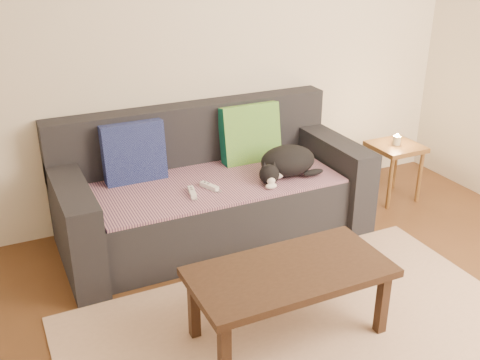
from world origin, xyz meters
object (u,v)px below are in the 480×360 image
at_px(sofa, 211,193).
at_px(wii_remote_a, 192,192).
at_px(coffee_table, 290,277).
at_px(wii_remote_b, 209,186).
at_px(side_table, 395,154).
at_px(cat, 286,162).

distance_m(sofa, wii_remote_a, 0.35).
bearing_deg(coffee_table, wii_remote_b, 90.97).
distance_m(sofa, wii_remote_b, 0.25).
height_order(wii_remote_a, side_table, wii_remote_a).
xyz_separation_m(wii_remote_b, side_table, (1.63, 0.09, -0.08)).
xyz_separation_m(wii_remote_a, side_table, (1.76, 0.13, -0.08)).
distance_m(side_table, coffee_table, 1.96).
bearing_deg(wii_remote_b, side_table, -108.94).
bearing_deg(sofa, wii_remote_b, -114.86).
relative_size(wii_remote_b, coffee_table, 0.14).
bearing_deg(side_table, coffee_table, -145.07).
height_order(wii_remote_a, coffee_table, wii_remote_a).
bearing_deg(coffee_table, wii_remote_a, 98.75).
bearing_deg(sofa, wii_remote_a, -134.63).
bearing_deg(wii_remote_b, cat, -115.09).
distance_m(sofa, side_table, 1.54).
xyz_separation_m(cat, coffee_table, (-0.55, -1.00, -0.18)).
xyz_separation_m(cat, side_table, (1.06, 0.12, -0.16)).
xyz_separation_m(wii_remote_a, coffee_table, (0.15, -1.00, -0.09)).
bearing_deg(sofa, side_table, -3.57).
bearing_deg(cat, wii_remote_b, -173.46).
distance_m(wii_remote_b, coffee_table, 1.04).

